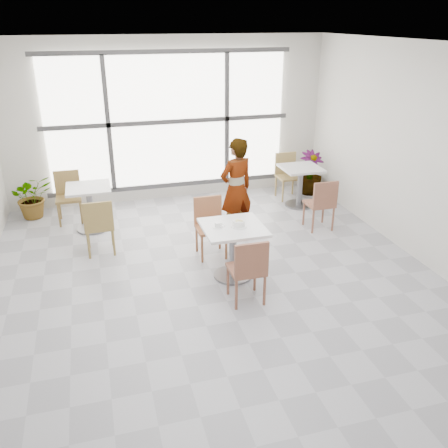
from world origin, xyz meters
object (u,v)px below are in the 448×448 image
object	(u,v)px
bg_table_left	(90,202)
plant_left	(32,197)
bg_chair_left_far	(68,193)
plant_right	(310,173)
chair_far	(210,222)
bg_table_right	(300,181)
oatmeal_bowl	(239,223)
coffee_cup	(218,225)
bg_chair_left_near	(99,223)
chair_near	(248,267)
main_table	(233,242)
bg_chair_right_far	(287,172)
person	(236,189)
bg_chair_right_near	(322,202)

from	to	relation	value
bg_table_left	plant_left	world-z (taller)	plant_left
bg_chair_left_far	plant_right	bearing A→B (deg)	1.78
bg_table_left	plant_right	world-z (taller)	plant_right
chair_far	bg_table_right	world-z (taller)	chair_far
oatmeal_bowl	bg_table_left	distance (m)	2.90
coffee_cup	bg_chair_left_near	world-z (taller)	bg_chair_left_near
oatmeal_bowl	bg_table_right	world-z (taller)	oatmeal_bowl
chair_far	bg_chair_left_far	world-z (taller)	same
bg_chair_left_near	plant_right	xyz separation A→B (m)	(4.15, 1.63, -0.07)
chair_near	plant_right	world-z (taller)	chair_near
oatmeal_bowl	bg_table_left	bearing A→B (deg)	130.64
bg_chair_left_near	main_table	bearing A→B (deg)	145.37
bg_chair_right_far	plant_left	bearing A→B (deg)	177.07
person	bg_table_left	bearing A→B (deg)	-42.02
bg_chair_right_near	plant_right	world-z (taller)	bg_chair_right_near
oatmeal_bowl	bg_chair_right_far	size ratio (longest dim) A/B	0.24
chair_near	plant_left	bearing A→B (deg)	-53.04
main_table	bg_chair_left_near	distance (m)	2.06
oatmeal_bowl	person	xyz separation A→B (m)	(0.35, 1.26, 0.02)
coffee_cup	plant_left	distance (m)	3.95
bg_chair_right_far	plant_right	xyz separation A→B (m)	(0.53, 0.06, -0.07)
bg_chair_right_near	plant_right	xyz separation A→B (m)	(0.60, 1.70, -0.07)
bg_table_left	main_table	bearing A→B (deg)	-50.06
bg_table_left	person	bearing A→B (deg)	-22.65
bg_table_left	plant_left	xyz separation A→B (m)	(-0.97, 0.83, -0.10)
coffee_cup	person	size ratio (longest dim) A/B	0.10
chair_near	bg_chair_right_near	xyz separation A→B (m)	(1.86, 1.79, 0.00)
bg_chair_left_far	coffee_cup	bearing A→B (deg)	-53.51
chair_far	bg_table_left	size ratio (longest dim) A/B	1.16
person	plant_left	bearing A→B (deg)	-48.15
bg_chair_left_far	bg_chair_right_far	size ratio (longest dim) A/B	1.00
oatmeal_bowl	bg_table_left	size ratio (longest dim) A/B	0.28
bg_chair_right_far	bg_chair_left_near	bearing A→B (deg)	-156.51
plant_left	chair_far	bearing A→B (deg)	-39.84
bg_table_left	bg_chair_left_near	bearing A→B (deg)	-83.65
chair_far	bg_table_right	bearing A→B (deg)	34.75
main_table	bg_chair_right_far	xyz separation A→B (m)	(1.92, 2.74, -0.02)
chair_far	plant_right	size ratio (longest dim) A/B	1.01
bg_table_right	bg_chair_left_far	distance (m)	4.15
bg_chair_left_far	main_table	bearing A→B (deg)	-51.03
chair_far	bg_chair_right_near	size ratio (longest dim) A/B	1.00
coffee_cup	chair_near	bearing A→B (deg)	-75.21
chair_far	oatmeal_bowl	bearing A→B (deg)	-76.23
bg_table_left	chair_near	bearing A→B (deg)	-57.80
plant_right	coffee_cup	bearing A→B (deg)	-133.62
chair_near	oatmeal_bowl	bearing A→B (deg)	-97.05
oatmeal_bowl	plant_right	bearing A→B (deg)	49.96
chair_near	bg_chair_right_near	distance (m)	2.59
bg_chair_left_near	bg_chair_left_far	size ratio (longest dim) A/B	1.00
bg_table_left	plant_left	size ratio (longest dim) A/B	0.98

